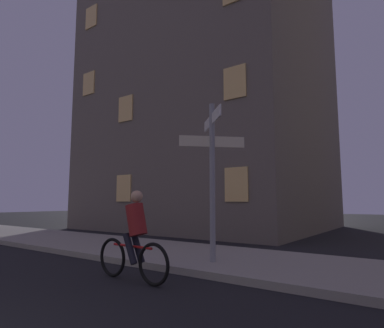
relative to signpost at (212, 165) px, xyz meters
The scene contains 4 objects.
sidewalk_kerb 2.26m from the signpost, 94.44° to the left, with size 40.00×3.24×0.14m, color gray.
signpost is the anchor object (origin of this frame).
cyclist 2.37m from the signpost, 106.65° to the right, with size 1.82×0.34×1.61m.
building_left_block 11.83m from the signpost, 122.94° to the left, with size 11.43×10.02×14.06m.
Camera 1 is at (3.85, 0.15, 1.42)m, focal length 30.32 mm.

